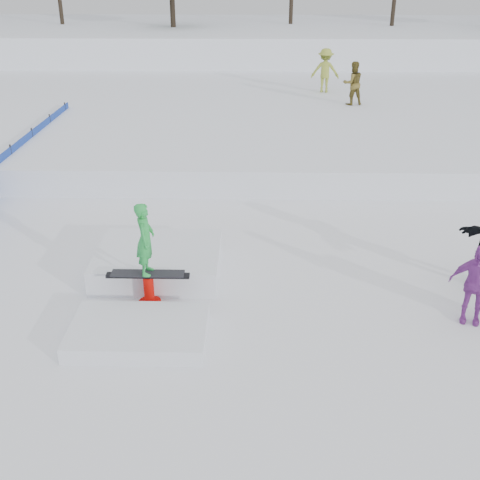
{
  "coord_description": "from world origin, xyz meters",
  "views": [
    {
      "loc": [
        0.73,
        -8.71,
        6.16
      ],
      "look_at": [
        0.5,
        2.0,
        1.1
      ],
      "focal_mm": 45.0,
      "sensor_mm": 36.0,
      "label": 1
    }
  ],
  "objects_px": {
    "walker_olive": "(353,83)",
    "spectator_purple": "(475,284)",
    "jib_rail_feature": "(154,276)",
    "walker_ygreen": "(325,71)"
  },
  "relations": [
    {
      "from": "walker_olive",
      "to": "jib_rail_feature",
      "type": "relative_size",
      "value": 0.38
    },
    {
      "from": "walker_olive",
      "to": "walker_ygreen",
      "type": "bearing_deg",
      "value": -83.28
    },
    {
      "from": "walker_olive",
      "to": "spectator_purple",
      "type": "bearing_deg",
      "value": 78.19
    },
    {
      "from": "walker_olive",
      "to": "jib_rail_feature",
      "type": "xyz_separation_m",
      "value": [
        -5.92,
        -13.48,
        -1.33
      ]
    },
    {
      "from": "walker_olive",
      "to": "walker_ygreen",
      "type": "height_order",
      "value": "walker_ygreen"
    },
    {
      "from": "walker_ygreen",
      "to": "spectator_purple",
      "type": "bearing_deg",
      "value": 102.08
    },
    {
      "from": "walker_olive",
      "to": "spectator_purple",
      "type": "xyz_separation_m",
      "value": [
        0.13,
        -14.53,
        -0.86
      ]
    },
    {
      "from": "walker_olive",
      "to": "spectator_purple",
      "type": "height_order",
      "value": "walker_olive"
    },
    {
      "from": "walker_ygreen",
      "to": "jib_rail_feature",
      "type": "height_order",
      "value": "walker_ygreen"
    },
    {
      "from": "spectator_purple",
      "to": "walker_olive",
      "type": "bearing_deg",
      "value": 108.39
    }
  ]
}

